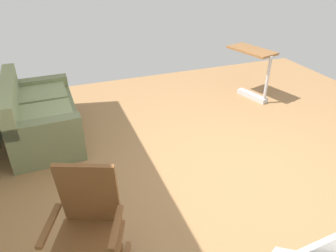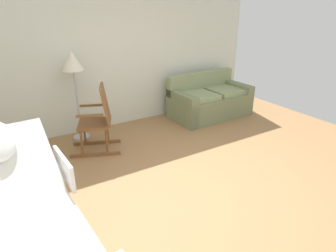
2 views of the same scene
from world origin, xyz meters
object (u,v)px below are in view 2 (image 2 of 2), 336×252
at_px(hospital_bed, 22,232).
at_px(floor_lamp, 73,67).
at_px(couch, 209,101).
at_px(rocking_chair, 99,120).

xyz_separation_m(hospital_bed, floor_lamp, (1.17, 2.34, 0.92)).
distance_m(hospital_bed, floor_lamp, 2.77).
relative_size(hospital_bed, couch, 1.30).
xyz_separation_m(hospital_bed, couch, (3.74, 2.05, -0.01)).
height_order(hospital_bed, couch, hospital_bed).
distance_m(couch, rocking_chair, 2.46).
bearing_deg(hospital_bed, rocking_chair, 53.05).
relative_size(couch, floor_lamp, 1.10).
relative_size(hospital_bed, rocking_chair, 2.02).
bearing_deg(floor_lamp, couch, -6.47).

